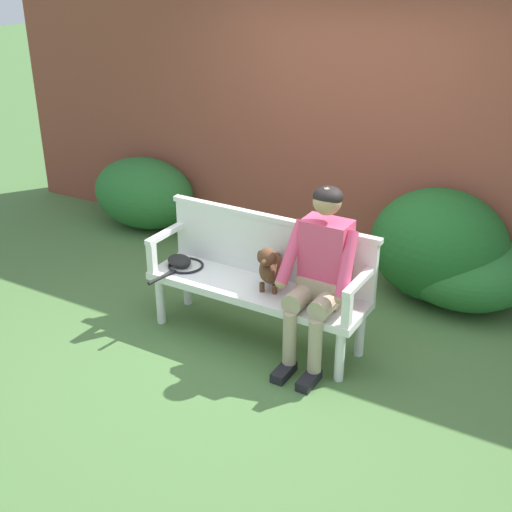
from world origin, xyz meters
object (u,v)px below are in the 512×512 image
at_px(dog_on_bench, 270,267).
at_px(baseball_glove, 179,261).
at_px(garden_bench, 256,293).
at_px(tennis_racket, 184,267).
at_px(person_seated, 320,270).

distance_m(dog_on_bench, baseball_glove, 0.84).
height_order(garden_bench, dog_on_bench, dog_on_bench).
bearing_deg(dog_on_bench, tennis_racket, -178.13).
bearing_deg(person_seated, garden_bench, 178.71).
xyz_separation_m(garden_bench, person_seated, (0.53, -0.01, 0.33)).
xyz_separation_m(person_seated, tennis_racket, (-1.19, -0.01, -0.26)).
bearing_deg(person_seated, dog_on_bench, 178.19).
relative_size(garden_bench, baseball_glove, 7.91).
height_order(person_seated, tennis_racket, person_seated).
bearing_deg(garden_bench, dog_on_bench, 0.43).
relative_size(garden_bench, tennis_racket, 3.02).
height_order(garden_bench, baseball_glove, baseball_glove).
distance_m(garden_bench, tennis_racket, 0.66).
distance_m(garden_bench, person_seated, 0.63).
height_order(garden_bench, tennis_racket, tennis_racket).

